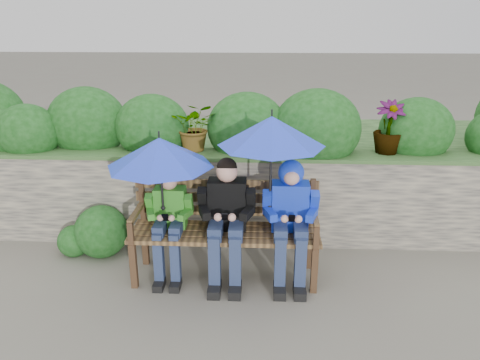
{
  "coord_description": "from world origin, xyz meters",
  "views": [
    {
      "loc": [
        0.21,
        -4.15,
        2.45
      ],
      "look_at": [
        0.0,
        0.1,
        0.95
      ],
      "focal_mm": 35.0,
      "sensor_mm": 36.0,
      "label": 1
    }
  ],
  "objects_px": {
    "park_bench": "(225,223)",
    "umbrella_left": "(160,152)",
    "boy_right": "(290,212)",
    "boy_middle": "(227,215)",
    "umbrella_right": "(272,131)",
    "boy_left": "(169,218)"
  },
  "relations": [
    {
      "from": "boy_left",
      "to": "park_bench",
      "type": "bearing_deg",
      "value": 8.41
    },
    {
      "from": "park_bench",
      "to": "boy_right",
      "type": "relative_size",
      "value": 1.53
    },
    {
      "from": "umbrella_left",
      "to": "umbrella_right",
      "type": "distance_m",
      "value": 1.03
    },
    {
      "from": "umbrella_right",
      "to": "boy_left",
      "type": "bearing_deg",
      "value": -179.17
    },
    {
      "from": "park_bench",
      "to": "boy_middle",
      "type": "bearing_deg",
      "value": -78.0
    },
    {
      "from": "park_bench",
      "to": "umbrella_left",
      "type": "xyz_separation_m",
      "value": [
        -0.58,
        -0.1,
        0.74
      ]
    },
    {
      "from": "umbrella_left",
      "to": "boy_left",
      "type": "bearing_deg",
      "value": 20.49
    },
    {
      "from": "boy_middle",
      "to": "boy_left",
      "type": "bearing_deg",
      "value": 178.64
    },
    {
      "from": "boy_right",
      "to": "umbrella_left",
      "type": "distance_m",
      "value": 1.33
    },
    {
      "from": "boy_left",
      "to": "umbrella_left",
      "type": "bearing_deg",
      "value": -159.51
    },
    {
      "from": "park_bench",
      "to": "umbrella_left",
      "type": "distance_m",
      "value": 0.94
    },
    {
      "from": "park_bench",
      "to": "boy_middle",
      "type": "relative_size",
      "value": 1.5
    },
    {
      "from": "park_bench",
      "to": "boy_right",
      "type": "height_order",
      "value": "boy_right"
    },
    {
      "from": "boy_left",
      "to": "boy_middle",
      "type": "height_order",
      "value": "boy_middle"
    },
    {
      "from": "umbrella_right",
      "to": "boy_right",
      "type": "bearing_deg",
      "value": -3.51
    },
    {
      "from": "umbrella_right",
      "to": "umbrella_left",
      "type": "bearing_deg",
      "value": -178.19
    },
    {
      "from": "boy_left",
      "to": "umbrella_left",
      "type": "xyz_separation_m",
      "value": [
        -0.05,
        -0.02,
        0.66
      ]
    },
    {
      "from": "boy_right",
      "to": "umbrella_left",
      "type": "xyz_separation_m",
      "value": [
        -1.2,
        -0.02,
        0.57
      ]
    },
    {
      "from": "boy_right",
      "to": "umbrella_right",
      "type": "height_order",
      "value": "umbrella_right"
    },
    {
      "from": "park_bench",
      "to": "umbrella_left",
      "type": "height_order",
      "value": "umbrella_left"
    },
    {
      "from": "boy_middle",
      "to": "umbrella_right",
      "type": "distance_m",
      "value": 0.91
    },
    {
      "from": "boy_middle",
      "to": "boy_right",
      "type": "bearing_deg",
      "value": 1.45
    }
  ]
}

